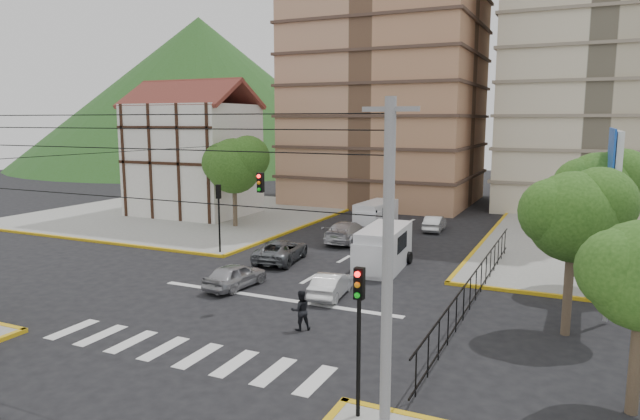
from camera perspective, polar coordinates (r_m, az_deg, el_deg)
The scene contains 24 objects.
ground at distance 27.21m, azimuth -5.76°, elevation -9.48°, with size 160.00×160.00×0.00m, color black.
sidewalk_nw at distance 54.37m, azimuth -13.19°, elevation -0.30°, with size 26.00×26.00×0.15m, color gray.
crosswalk_stripes at distance 22.60m, azimuth -13.76°, elevation -13.63°, with size 12.00×2.40×0.01m, color silver.
stop_line at distance 28.20m, azimuth -4.51°, elevation -8.79°, with size 13.00×0.40×0.01m, color silver.
tudor_building at distance 53.19m, azimuth -12.54°, elevation 5.14°, with size 10.80×8.05×12.23m.
distant_hill at distance 114.82m, azimuth -11.84°, elevation 11.46°, with size 70.00×70.00×28.00m, color #29531B.
park_fence at distance 28.33m, azimuth 15.26°, elevation -9.01°, with size 0.10×22.50×1.66m, color black, non-canonical shape.
billboard at distance 28.30m, azimuth 27.23°, elevation 2.72°, with size 0.36×6.20×8.10m.
tree_park_a at distance 24.44m, azimuth 24.20°, elevation -0.25°, with size 4.41×3.60×6.83m.
tree_park_c at distance 31.35m, azimuth 26.29°, elevation 2.08°, with size 4.65×3.80×7.25m.
tree_tudor at distance 45.85m, azimuth -8.49°, elevation 4.64°, with size 5.39×4.40×7.43m.
traffic_light_se at distance 16.31m, azimuth 3.91°, elevation -10.67°, with size 0.28×0.22×4.40m.
traffic_light_nw at distance 37.03m, azimuth -10.08°, elevation 0.31°, with size 0.28×0.22×4.40m.
traffic_light_hanging at distance 24.25m, azimuth -8.43°, elevation 2.50°, with size 18.00×9.12×0.92m.
utility_pole_se at distance 14.35m, azimuth 6.76°, elevation -6.53°, with size 1.40×0.28×9.00m.
van_right_lane at distance 33.21m, azimuth 6.26°, elevation -3.95°, with size 2.53×5.62×2.47m.
van_left_lane at distance 45.29m, azimuth 5.51°, elevation -0.65°, with size 2.23×4.99×2.20m.
car_silver_front_left at distance 29.95m, azimuth -8.48°, elevation -6.50°, with size 1.56×3.87×1.32m, color #A5A4A9.
car_white_front_right at distance 28.22m, azimuth 1.14°, elevation -7.47°, with size 1.29×3.70×1.22m, color white.
car_grey_mid_left at distance 35.15m, azimuth -3.91°, elevation -4.06°, with size 2.26×4.91×1.36m, color slate.
car_silver_rear_left at distance 40.61m, azimuth 2.82°, elevation -2.19°, with size 2.10×5.17×1.50m, color silver.
car_darkgrey_mid_right at distance 39.79m, azimuth 7.08°, elevation -2.53°, with size 1.69×4.21×1.43m, color #252527.
car_white_rear_right at distance 45.56m, azimuth 11.39°, elevation -1.31°, with size 1.29×3.70×1.22m, color silver.
pedestrian_crosswalk at distance 23.86m, azimuth -1.95°, elevation -9.98°, with size 0.82×0.64×1.69m, color black.
Camera 1 is at (13.26, -22.16, 8.58)m, focal length 32.00 mm.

